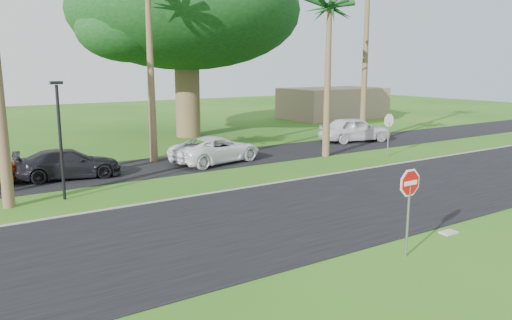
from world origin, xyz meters
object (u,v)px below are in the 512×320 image
Objects in this scene: stop_sign_far at (389,126)px; car_pickup at (355,130)px; car_dark at (69,164)px; stop_sign_near at (409,194)px; car_minivan at (216,150)px.

stop_sign_far is 0.53× the size of car_pickup.
car_dark is 19.39m from car_pickup.
stop_sign_near is 16.24m from car_dark.
car_minivan is 1.04× the size of car_pickup.
stop_sign_far reaches higher than car_minivan.
stop_sign_far is 17.48m from car_dark.
stop_sign_far is 5.82m from car_pickup.
stop_sign_far is at bearing -95.29° from car_dark.
stop_sign_near is 14.99m from car_minivan.
stop_sign_far is (11.50, 11.00, 0.00)m from stop_sign_near.
stop_sign_near is 15.91m from stop_sign_far.
stop_sign_far is 10.11m from car_minivan.
stop_sign_near and stop_sign_far have the same top height.
stop_sign_near is at bearing 159.84° from car_minivan.
stop_sign_far reaches higher than car_pickup.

